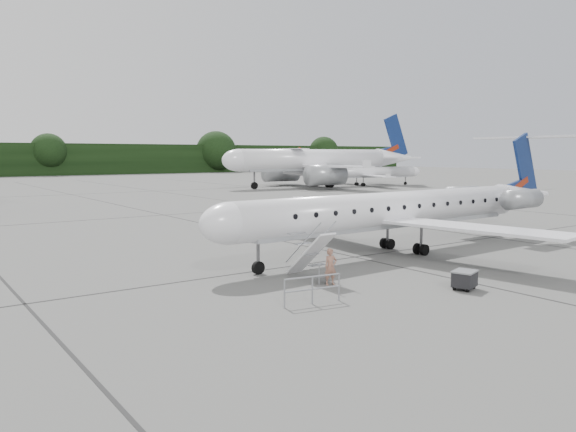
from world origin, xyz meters
TOP-DOWN VIEW (x-y plane):
  - ground at (0.00, 0.00)m, footprint 320.00×320.00m
  - treeline at (0.00, 130.00)m, footprint 260.00×4.00m
  - main_regional_jet at (-1.18, 3.16)m, footprint 26.39×19.38m
  - airstair at (-8.58, 0.78)m, footprint 0.92×2.37m
  - passenger at (-8.54, -0.54)m, footprint 0.61×0.47m
  - safety_railing at (-10.99, -2.46)m, footprint 2.18×0.44m
  - baggage_cart at (-4.75, -4.21)m, footprint 1.14×1.02m
  - bg_narrowbody at (32.87, 53.58)m, footprint 35.88×27.34m
  - bg_regional_right at (42.15, 51.47)m, footprint 27.50×22.58m

SIDE VIEW (x-z plane):
  - ground at x=0.00m, z-range 0.00..0.00m
  - baggage_cart at x=-4.75m, z-range 0.00..0.82m
  - safety_railing at x=-10.99m, z-range 0.00..1.00m
  - passenger at x=-8.54m, z-range 0.00..1.50m
  - airstair at x=-8.58m, z-range 0.00..2.08m
  - bg_regional_right at x=42.15m, z-range 0.00..6.31m
  - main_regional_jet at x=-1.18m, z-range 0.00..6.62m
  - treeline at x=0.00m, z-range 0.00..8.00m
  - bg_narrowbody at x=32.87m, z-range 0.00..12.13m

